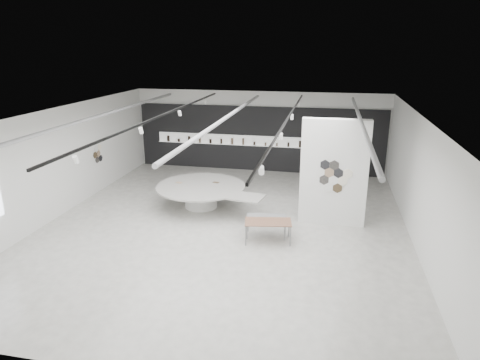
% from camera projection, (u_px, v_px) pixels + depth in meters
% --- Properties ---
extents(room, '(12.02, 14.02, 3.82)m').
position_uv_depth(room, '(221.00, 167.00, 13.83)').
color(room, beige).
rests_on(room, ground).
extents(back_wall_display, '(11.80, 0.27, 3.10)m').
position_uv_depth(back_wall_display, '(257.00, 139.00, 20.46)').
color(back_wall_display, black).
rests_on(back_wall_display, ground).
extents(partition_column, '(2.20, 0.38, 3.60)m').
position_uv_depth(partition_column, '(334.00, 173.00, 14.15)').
color(partition_column, white).
rests_on(partition_column, ground).
extents(display_island, '(4.49, 3.88, 0.85)m').
position_uv_depth(display_island, '(202.00, 193.00, 15.98)').
color(display_island, white).
rests_on(display_island, ground).
extents(sample_table_wood, '(1.52, 0.93, 0.67)m').
position_uv_depth(sample_table_wood, '(268.00, 223.00, 13.15)').
color(sample_table_wood, brown).
rests_on(sample_table_wood, ground).
extents(sample_table_stone, '(1.33, 0.78, 0.65)m').
position_uv_depth(sample_table_stone, '(266.00, 219.00, 13.54)').
color(sample_table_stone, gray).
rests_on(sample_table_stone, ground).
extents(kitchen_counter, '(1.60, 0.75, 1.22)m').
position_uv_depth(kitchen_counter, '(330.00, 168.00, 19.73)').
color(kitchen_counter, white).
rests_on(kitchen_counter, ground).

